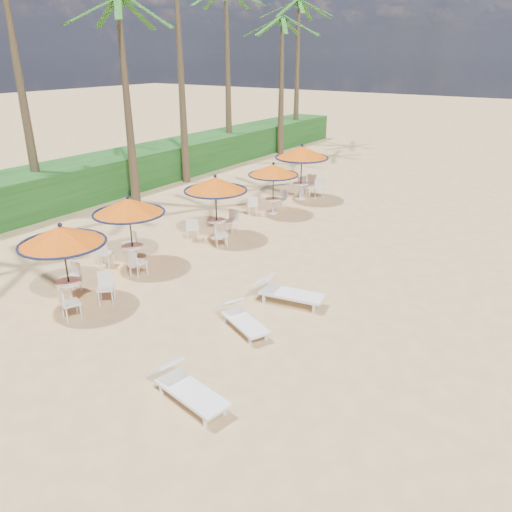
% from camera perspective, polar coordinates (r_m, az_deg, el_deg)
% --- Properties ---
extents(ground, '(160.00, 160.00, 0.00)m').
position_cam_1_polar(ground, '(11.93, -7.42, -11.84)').
color(ground, tan).
rests_on(ground, ground).
extents(scrub_hedge, '(3.00, 40.00, 1.80)m').
position_cam_1_polar(scrub_hedge, '(27.85, -13.84, 9.73)').
color(scrub_hedge, '#194716').
rests_on(scrub_hedge, ground).
extents(station_0, '(2.35, 2.35, 2.45)m').
position_cam_1_polar(station_0, '(14.49, -20.98, 1.13)').
color(station_0, black).
rests_on(station_0, ground).
extents(station_1, '(2.34, 2.34, 2.44)m').
position_cam_1_polar(station_1, '(16.68, -14.46, 4.58)').
color(station_1, black).
rests_on(station_1, ground).
extents(station_2, '(2.39, 2.39, 2.49)m').
position_cam_1_polar(station_2, '(18.75, -4.66, 7.27)').
color(station_2, black).
rests_on(station_2, ground).
extents(station_3, '(2.20, 2.24, 2.30)m').
position_cam_1_polar(station_3, '(21.85, 1.92, 9.31)').
color(station_3, black).
rests_on(station_3, ground).
extents(station_4, '(2.55, 2.57, 2.66)m').
position_cam_1_polar(station_4, '(24.27, 5.45, 11.01)').
color(station_4, black).
rests_on(station_4, ground).
extents(lounger_near, '(2.09, 0.99, 0.72)m').
position_cam_1_polar(lounger_near, '(10.62, -8.09, -14.50)').
color(lounger_near, white).
rests_on(lounger_near, ground).
extents(lounger_mid, '(1.91, 1.29, 0.66)m').
position_cam_1_polar(lounger_mid, '(12.96, -1.72, -7.05)').
color(lounger_mid, white).
rests_on(lounger_mid, ground).
extents(lounger_far, '(2.20, 1.02, 0.76)m').
position_cam_1_polar(lounger_far, '(14.23, 3.27, -4.02)').
color(lounger_far, white).
rests_on(lounger_far, ground).
extents(palm_3, '(5.00, 5.00, 8.76)m').
position_cam_1_polar(palm_3, '(23.91, -15.38, 24.79)').
color(palm_3, brown).
rests_on(palm_3, ground).
extents(palm_5, '(5.00, 5.00, 10.19)m').
position_cam_1_polar(palm_5, '(32.98, -3.41, 26.92)').
color(palm_5, brown).
rests_on(palm_5, ground).
extents(palm_6, '(5.00, 5.00, 8.71)m').
position_cam_1_polar(palm_6, '(35.44, 3.04, 24.34)').
color(palm_6, brown).
rests_on(palm_6, ground).
extents(palm_7, '(5.00, 5.00, 10.03)m').
position_cam_1_polar(palm_7, '(39.62, 4.92, 25.88)').
color(palm_7, brown).
rests_on(palm_7, ground).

